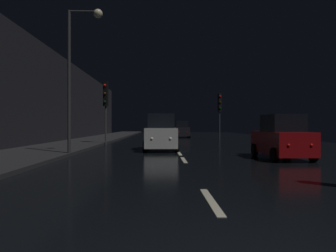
{
  "coord_description": "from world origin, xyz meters",
  "views": [
    {
      "loc": [
        -0.98,
        -3.08,
        1.48
      ],
      "look_at": [
        -0.5,
        18.24,
        1.45
      ],
      "focal_mm": 33.42,
      "sensor_mm": 36.0,
      "label": 1
    }
  ],
  "objects_px": {
    "traffic_light_far_left": "(106,99)",
    "traffic_light_far_right": "(220,106)",
    "car_parked_right_near": "(281,138)",
    "car_distant_taillights": "(182,130)",
    "car_approaching_headlights": "(161,134)",
    "streetlamp_overhead": "(79,58)"
  },
  "relations": [
    {
      "from": "car_parked_right_near",
      "to": "car_distant_taillights",
      "type": "bearing_deg",
      "value": 6.72
    },
    {
      "from": "traffic_light_far_right",
      "to": "car_distant_taillights",
      "type": "distance_m",
      "value": 6.97
    },
    {
      "from": "streetlamp_overhead",
      "to": "car_approaching_headlights",
      "type": "height_order",
      "value": "streetlamp_overhead"
    },
    {
      "from": "car_approaching_headlights",
      "to": "car_distant_taillights",
      "type": "bearing_deg",
      "value": 172.57
    },
    {
      "from": "streetlamp_overhead",
      "to": "car_approaching_headlights",
      "type": "bearing_deg",
      "value": 41.15
    },
    {
      "from": "traffic_light_far_left",
      "to": "car_distant_taillights",
      "type": "bearing_deg",
      "value": 167.64
    },
    {
      "from": "traffic_light_far_right",
      "to": "car_distant_taillights",
      "type": "bearing_deg",
      "value": -156.83
    },
    {
      "from": "car_parked_right_near",
      "to": "car_distant_taillights",
      "type": "height_order",
      "value": "car_distant_taillights"
    },
    {
      "from": "car_parked_right_near",
      "to": "car_distant_taillights",
      "type": "distance_m",
      "value": 24.51
    },
    {
      "from": "streetlamp_overhead",
      "to": "car_parked_right_near",
      "type": "distance_m",
      "value": 10.26
    },
    {
      "from": "car_approaching_headlights",
      "to": "car_parked_right_near",
      "type": "distance_m",
      "value": 7.27
    },
    {
      "from": "car_approaching_headlights",
      "to": "car_distant_taillights",
      "type": "height_order",
      "value": "car_approaching_headlights"
    },
    {
      "from": "traffic_light_far_right",
      "to": "car_distant_taillights",
      "type": "relative_size",
      "value": 1.19
    },
    {
      "from": "streetlamp_overhead",
      "to": "car_parked_right_near",
      "type": "relative_size",
      "value": 1.83
    },
    {
      "from": "traffic_light_far_left",
      "to": "car_approaching_headlights",
      "type": "relative_size",
      "value": 1.13
    },
    {
      "from": "car_approaching_headlights",
      "to": "car_distant_taillights",
      "type": "xyz_separation_m",
      "value": [
        2.54,
        19.5,
        -0.06
      ]
    },
    {
      "from": "traffic_light_far_right",
      "to": "car_parked_right_near",
      "type": "xyz_separation_m",
      "value": [
        -0.8,
        -19.02,
        -2.63
      ]
    },
    {
      "from": "traffic_light_far_right",
      "to": "streetlamp_overhead",
      "type": "height_order",
      "value": "streetlamp_overhead"
    },
    {
      "from": "traffic_light_far_left",
      "to": "car_parked_right_near",
      "type": "height_order",
      "value": "traffic_light_far_left"
    },
    {
      "from": "traffic_light_far_left",
      "to": "streetlamp_overhead",
      "type": "relative_size",
      "value": 0.68
    },
    {
      "from": "traffic_light_far_left",
      "to": "traffic_light_far_right",
      "type": "bearing_deg",
      "value": 143.33
    },
    {
      "from": "traffic_light_far_left",
      "to": "streetlamp_overhead",
      "type": "height_order",
      "value": "streetlamp_overhead"
    }
  ]
}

